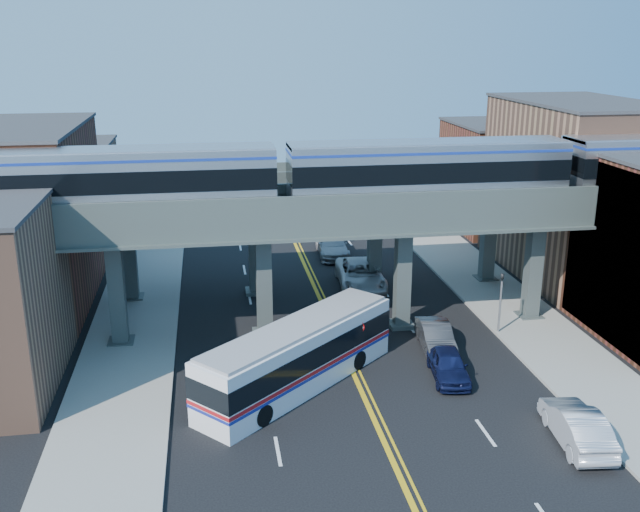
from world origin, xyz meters
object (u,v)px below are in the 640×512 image
at_px(transit_bus, 298,356).
at_px(car_lane_d, 332,245).
at_px(car_lane_c, 361,275).
at_px(car_parked_curb, 577,426).
at_px(transit_train, 428,169).
at_px(stop_sign, 357,337).
at_px(traffic_signal, 501,296).
at_px(car_lane_b, 436,337).
at_px(car_lane_a, 448,364).

height_order(transit_bus, car_lane_d, transit_bus).
bearing_deg(transit_bus, car_lane_c, 23.66).
xyz_separation_m(transit_bus, car_parked_curb, (10.85, -6.87, -0.78)).
bearing_deg(transit_train, stop_sign, -134.47).
height_order(stop_sign, traffic_signal, traffic_signal).
bearing_deg(transit_train, traffic_signal, -26.61).
bearing_deg(car_lane_b, transit_bus, -153.16).
relative_size(transit_train, traffic_signal, 11.68).
bearing_deg(car_lane_a, car_parked_curb, -55.46).
xyz_separation_m(stop_sign, car_lane_a, (4.28, -1.76, -1.04)).
distance_m(transit_train, car_lane_b, 9.22).
bearing_deg(stop_sign, car_lane_b, 18.26).
xyz_separation_m(car_lane_d, car_parked_curb, (5.48, -27.86, -0.00)).
height_order(transit_train, transit_bus, transit_train).
height_order(transit_train, car_parked_curb, transit_train).
xyz_separation_m(traffic_signal, car_lane_d, (-6.75, 16.56, -1.50)).
distance_m(transit_bus, car_lane_b, 8.50).
distance_m(transit_train, car_lane_a, 10.93).
bearing_deg(transit_bus, car_lane_a, -44.75).
distance_m(car_lane_c, car_lane_d, 7.60).
relative_size(car_lane_b, car_parked_curb, 0.93).
bearing_deg(transit_train, car_lane_b, -93.44).
bearing_deg(car_lane_c, stop_sign, -98.52).
relative_size(stop_sign, car_parked_curb, 0.54).
bearing_deg(car_lane_d, car_lane_c, -82.68).
height_order(car_lane_b, car_lane_c, car_lane_c).
height_order(car_lane_d, car_parked_curb, car_lane_d).
bearing_deg(car_lane_a, transit_bus, -175.04).
bearing_deg(stop_sign, car_parked_curb, -47.42).
bearing_deg(traffic_signal, transit_bus, -159.92).
bearing_deg(transit_bus, car_lane_b, -21.63).
relative_size(transit_train, car_lane_c, 7.43).
xyz_separation_m(stop_sign, car_lane_d, (2.15, 19.56, -0.96)).
relative_size(transit_train, car_lane_b, 10.65).
xyz_separation_m(car_lane_b, car_lane_d, (-2.55, 18.00, 0.06)).
height_order(traffic_signal, car_lane_c, traffic_signal).
xyz_separation_m(traffic_signal, car_lane_a, (-4.62, -4.76, -1.58)).
bearing_deg(car_lane_a, car_lane_b, 90.25).
distance_m(car_lane_d, car_parked_curb, 28.39).
xyz_separation_m(car_lane_b, car_parked_curb, (2.93, -9.85, 0.06)).
distance_m(stop_sign, car_lane_c, 12.33).
height_order(traffic_signal, transit_bus, traffic_signal).
bearing_deg(stop_sign, transit_bus, -156.04).
distance_m(car_lane_b, car_parked_curb, 10.28).
distance_m(transit_train, car_parked_curb, 16.02).
distance_m(car_lane_a, car_lane_c, 13.82).
relative_size(traffic_signal, car_lane_c, 0.64).
distance_m(transit_bus, car_lane_d, 21.67).
height_order(stop_sign, transit_bus, transit_bus).
distance_m(car_lane_b, car_lane_d, 18.18).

